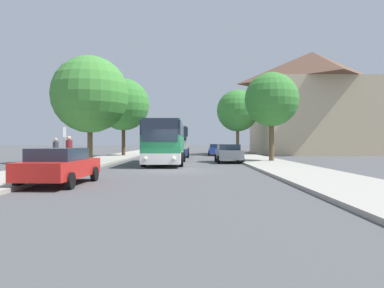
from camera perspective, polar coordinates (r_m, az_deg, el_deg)
The scene contains 17 objects.
ground_plane at distance 21.97m, azimuth -2.82°, elevation -4.11°, with size 300.00×300.00×0.00m, color #4C4C4F.
sidewalk_left at distance 23.39m, azimuth -20.25°, elevation -3.68°, with size 4.00×120.00×0.15m, color #A39E93.
sidewalk_right at distance 22.71m, azimuth 15.15°, elevation -3.79°, with size 4.00×120.00×0.15m, color #A39E93.
building_right_background at distance 55.97m, azimuth 17.94°, elevation 6.00°, with size 15.27×15.85×14.45m.
bus_front at distance 28.61m, azimuth -3.92°, elevation 0.37°, with size 2.86×10.71×3.20m.
bus_middle at distance 42.91m, azimuth -2.17°, elevation 0.42°, with size 2.79×10.76×3.30m.
parked_car_left_curb at distance 15.72m, azimuth -19.42°, elevation -3.11°, with size 2.23×4.68×1.46m.
parked_car_right_near at distance 30.67m, azimuth 5.70°, elevation -1.38°, with size 2.12×4.55×1.49m.
parked_car_right_far at distance 46.23m, azimuth 3.89°, elevation -0.83°, with size 2.20×4.44×1.41m.
bus_stop_sign at distance 23.93m, azimuth -18.76°, elevation 0.30°, with size 0.08×0.45×2.49m.
pedestrian_waiting_near at distance 26.04m, azimuth -18.05°, elevation -1.02°, with size 0.36×0.36×1.85m.
pedestrian_waiting_far at distance 25.83m, azimuth -19.96°, elevation -1.10°, with size 0.36×0.36×1.80m.
pedestrian_walking_back at distance 21.92m, azimuth -18.15°, elevation -1.24°, with size 0.36×0.36×1.88m.
tree_left_near at distance 30.83m, azimuth -15.20°, elevation 7.28°, with size 6.07×6.07×8.33m.
tree_left_far at distance 43.62m, azimuth -10.32°, elevation 5.92°, with size 5.92×5.92×8.77m.
tree_right_near at distance 31.70m, azimuth 12.12°, elevation 6.63°, with size 4.45×4.45×7.27m.
tree_right_mid at distance 48.39m, azimuth 7.06°, elevation 5.06°, with size 5.34×5.34×8.22m.
Camera 1 is at (1.11, -21.87, 1.71)m, focal length 35.00 mm.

